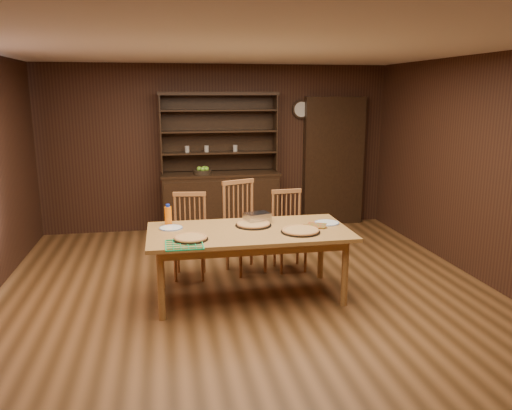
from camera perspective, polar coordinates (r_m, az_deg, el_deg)
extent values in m
plane|color=brown|center=(5.46, -0.59, -10.66)|extent=(6.00, 6.00, 0.00)
plane|color=white|center=(5.02, -0.67, 17.68)|extent=(6.00, 6.00, 0.00)
plane|color=#361E11|center=(8.02, -4.36, 6.51)|extent=(5.50, 0.00, 5.50)
plane|color=#361E11|center=(2.29, 12.68, -9.91)|extent=(5.50, 0.00, 5.50)
plane|color=#361E11|center=(6.17, 25.44, 3.43)|extent=(0.00, 6.00, 6.00)
cube|color=black|center=(7.91, -4.05, 0.18)|extent=(1.80, 0.50, 0.90)
cube|color=black|center=(7.82, -4.10, 3.54)|extent=(1.84, 0.52, 0.04)
cube|color=black|center=(7.97, -4.36, 8.27)|extent=(1.80, 0.02, 1.20)
cube|color=black|center=(7.78, -10.84, 7.97)|extent=(0.02, 0.32, 1.20)
cube|color=black|center=(7.97, 2.20, 8.30)|extent=(0.02, 0.32, 1.20)
cube|color=black|center=(7.80, -4.31, 12.59)|extent=(1.84, 0.34, 0.05)
cylinder|color=gray|center=(7.81, -7.88, 6.35)|extent=(0.07, 0.07, 0.10)
cylinder|color=gray|center=(7.83, -5.68, 6.42)|extent=(0.07, 0.07, 0.10)
cube|color=black|center=(8.38, 8.82, 4.94)|extent=(1.00, 0.18, 2.10)
cylinder|color=black|center=(8.20, 5.19, 10.83)|extent=(0.30, 0.04, 0.30)
cylinder|color=beige|center=(8.18, 5.24, 10.83)|extent=(0.24, 0.01, 0.24)
cube|color=#AA763B|center=(5.27, -0.81, -3.09)|extent=(2.12, 1.06, 0.04)
cylinder|color=#AA763B|center=(4.94, -10.81, -9.02)|extent=(0.07, 0.07, 0.71)
cylinder|color=#AA763B|center=(5.70, -10.82, -6.05)|extent=(0.07, 0.07, 0.71)
cylinder|color=#AA763B|center=(5.25, 10.12, -7.65)|extent=(0.07, 0.07, 0.71)
cylinder|color=#AA763B|center=(5.97, 7.41, -5.04)|extent=(0.07, 0.07, 0.71)
cube|color=#A46138|center=(5.97, -7.61, -4.35)|extent=(0.46, 0.45, 0.04)
cylinder|color=#A46138|center=(5.92, -9.20, -6.82)|extent=(0.04, 0.04, 0.40)
cylinder|color=#A46138|center=(6.20, -8.89, -5.91)|extent=(0.04, 0.04, 0.40)
cylinder|color=#A46138|center=(5.89, -6.13, -6.83)|extent=(0.04, 0.04, 0.40)
cylinder|color=#A46138|center=(6.17, -5.97, -5.91)|extent=(0.04, 0.04, 0.40)
cube|color=#A46138|center=(6.00, -7.63, 1.25)|extent=(0.39, 0.09, 0.05)
cube|color=#A46138|center=(6.11, -1.15, -3.37)|extent=(0.59, 0.58, 0.04)
cylinder|color=#A46138|center=(5.96, -1.78, -6.27)|extent=(0.04, 0.04, 0.45)
cylinder|color=#A46138|center=(6.23, -3.30, -5.42)|extent=(0.04, 0.04, 0.45)
cylinder|color=#A46138|center=(6.13, 1.07, -5.70)|extent=(0.04, 0.04, 0.45)
cylinder|color=#A46138|center=(6.40, -0.54, -4.91)|extent=(0.04, 0.04, 0.45)
cube|color=#A46138|center=(6.12, -2.06, 2.66)|extent=(0.42, 0.19, 0.05)
cube|color=#A46138|center=(6.21, 3.91, -3.70)|extent=(0.43, 0.41, 0.04)
cylinder|color=#A46138|center=(6.09, 2.93, -6.13)|extent=(0.03, 0.03, 0.39)
cylinder|color=#A46138|center=(6.36, 2.14, -5.32)|extent=(0.03, 0.03, 0.39)
cylinder|color=#A46138|center=(6.19, 5.67, -5.88)|extent=(0.03, 0.03, 0.39)
cylinder|color=#A46138|center=(6.45, 4.77, -5.09)|extent=(0.03, 0.03, 0.39)
cube|color=#A46138|center=(6.23, 3.51, 1.58)|extent=(0.39, 0.06, 0.05)
cylinder|color=black|center=(4.96, -7.47, -3.90)|extent=(0.35, 0.35, 0.01)
cylinder|color=tan|center=(4.96, -7.47, -3.73)|extent=(0.32, 0.32, 0.02)
torus|color=#B67E41|center=(4.96, -7.47, -3.73)|extent=(0.33, 0.33, 0.03)
cylinder|color=black|center=(5.20, 5.11, -3.07)|extent=(0.41, 0.41, 0.01)
cylinder|color=tan|center=(5.19, 5.11, -2.91)|extent=(0.38, 0.38, 0.02)
torus|color=#B67E41|center=(5.19, 5.11, -2.91)|extent=(0.39, 0.39, 0.03)
cylinder|color=black|center=(5.43, -0.30, -2.33)|extent=(0.40, 0.40, 0.01)
cylinder|color=tan|center=(5.42, -0.30, -2.18)|extent=(0.36, 0.36, 0.02)
torus|color=#B67E41|center=(5.42, -0.30, -2.18)|extent=(0.36, 0.36, 0.03)
cylinder|color=silver|center=(5.39, -9.69, -2.61)|extent=(0.25, 0.25, 0.01)
torus|color=#304A91|center=(5.39, -9.69, -2.58)|extent=(0.25, 0.25, 0.01)
cylinder|color=silver|center=(5.57, 8.08, -2.04)|extent=(0.27, 0.27, 0.01)
torus|color=#304A91|center=(5.57, 8.09, -2.02)|extent=(0.27, 0.27, 0.01)
cube|color=silver|center=(5.56, 0.15, -1.45)|extent=(0.31, 0.26, 0.11)
cylinder|color=orange|center=(5.53, -10.01, -1.22)|extent=(0.08, 0.08, 0.20)
cylinder|color=#132A9F|center=(5.51, -10.05, -0.06)|extent=(0.04, 0.04, 0.03)
cube|color=red|center=(5.42, 6.75, -2.43)|extent=(0.22, 0.22, 0.01)
cube|color=red|center=(5.45, 6.91, -2.34)|extent=(0.28, 0.28, 0.02)
cylinder|color=black|center=(7.74, -6.13, 3.78)|extent=(0.28, 0.28, 0.06)
sphere|color=#72B12F|center=(7.73, -6.51, 4.13)|extent=(0.08, 0.08, 0.08)
sphere|color=#72B12F|center=(7.76, -5.94, 4.18)|extent=(0.08, 0.08, 0.08)
sphere|color=#72B12F|center=(7.68, -6.11, 4.09)|extent=(0.08, 0.08, 0.08)
sphere|color=#72B12F|center=(7.71, -5.68, 4.14)|extent=(0.08, 0.08, 0.08)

